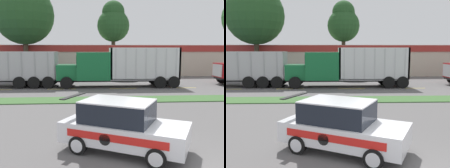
% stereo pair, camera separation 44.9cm
% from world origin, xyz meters
% --- Properties ---
extents(grass_verge, '(120.00, 2.14, 0.06)m').
position_xyz_m(grass_verge, '(0.00, 10.59, 0.03)').
color(grass_verge, '#3D6633').
rests_on(grass_verge, ground_plane).
extents(centre_line_3, '(2.40, 0.14, 0.01)m').
position_xyz_m(centre_line_3, '(-5.47, 15.66, 0.00)').
color(centre_line_3, yellow).
rests_on(centre_line_3, ground_plane).
extents(centre_line_4, '(2.40, 0.14, 0.01)m').
position_xyz_m(centre_line_4, '(-0.07, 15.66, 0.00)').
color(centre_line_4, yellow).
rests_on(centre_line_4, ground_plane).
extents(centre_line_5, '(2.40, 0.14, 0.01)m').
position_xyz_m(centre_line_5, '(5.33, 15.66, 0.00)').
color(centre_line_5, yellow).
rests_on(centre_line_5, ground_plane).
extents(dump_truck_lead, '(11.05, 2.80, 3.60)m').
position_xyz_m(dump_truck_lead, '(-1.46, 16.88, 1.69)').
color(dump_truck_lead, black).
rests_on(dump_truck_lead, ground_plane).
extents(rally_car, '(4.50, 3.49, 1.73)m').
position_xyz_m(rally_car, '(-1.65, 2.01, 0.86)').
color(rally_car, white).
rests_on(rally_car, ground_plane).
extents(store_building_backdrop, '(40.16, 12.10, 4.02)m').
position_xyz_m(store_building_backdrop, '(0.21, 31.46, 2.01)').
color(store_building_backdrop, '#BCB29E').
rests_on(store_building_backdrop, ground_plane).
extents(tree_behind_left, '(6.96, 6.96, 12.72)m').
position_xyz_m(tree_behind_left, '(-10.81, 24.86, 8.19)').
color(tree_behind_left, '#473828').
rests_on(tree_behind_left, ground_plane).
extents(tree_behind_centre, '(4.17, 4.17, 9.66)m').
position_xyz_m(tree_behind_centre, '(-0.13, 26.86, 6.90)').
color(tree_behind_centre, '#473828').
rests_on(tree_behind_centre, ground_plane).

